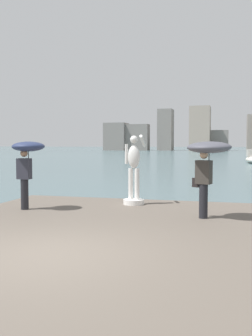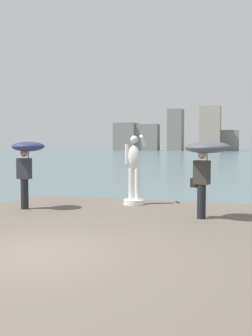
% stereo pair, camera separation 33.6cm
% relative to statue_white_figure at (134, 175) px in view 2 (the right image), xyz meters
% --- Properties ---
extents(ground_plane, '(400.00, 400.00, 0.00)m').
position_rel_statue_white_figure_xyz_m(ground_plane, '(-0.20, 34.24, -1.31)').
color(ground_plane, '#4C666B').
extents(pier, '(7.89, 9.90, 0.40)m').
position_rel_statue_white_figure_xyz_m(pier, '(-0.20, -3.81, -1.11)').
color(pier, '#60564C').
rests_on(pier, ground).
extents(statue_white_figure, '(0.66, 0.89, 2.18)m').
position_rel_statue_white_figure_xyz_m(statue_white_figure, '(0.00, 0.00, 0.00)').
color(statue_white_figure, white).
rests_on(statue_white_figure, pier).
extents(onlooker_left, '(0.96, 0.97, 1.97)m').
position_rel_statue_white_figure_xyz_m(onlooker_left, '(-2.75, -1.71, 0.64)').
color(onlooker_left, black).
rests_on(onlooker_left, pier).
extents(onlooker_right, '(1.43, 1.44, 1.98)m').
position_rel_statue_white_figure_xyz_m(onlooker_right, '(2.35, -1.79, 0.69)').
color(onlooker_right, black).
rests_on(onlooker_right, pier).
extents(distant_skyline, '(74.03, 14.93, 13.82)m').
position_rel_statue_white_figure_xyz_m(distant_skyline, '(0.83, 112.04, 4.15)').
color(distant_skyline, gray).
rests_on(distant_skyline, ground).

